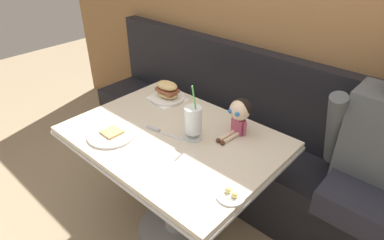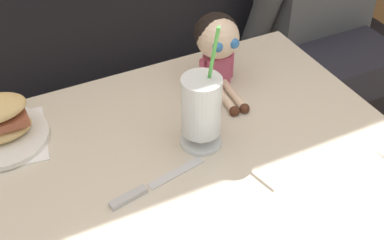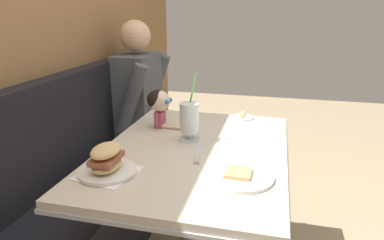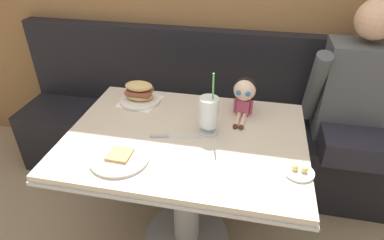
{
  "view_description": "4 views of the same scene",
  "coord_description": "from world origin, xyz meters",
  "views": [
    {
      "loc": [
        1.04,
        -0.81,
        1.7
      ],
      "look_at": [
        0.07,
        0.25,
        0.82
      ],
      "focal_mm": 30.53,
      "sensor_mm": 36.0,
      "label": 1
    },
    {
      "loc": [
        -0.32,
        -0.56,
        1.54
      ],
      "look_at": [
        0.06,
        0.21,
        0.84
      ],
      "focal_mm": 48.31,
      "sensor_mm": 36.0,
      "label": 2
    },
    {
      "loc": [
        -1.39,
        -0.15,
        1.34
      ],
      "look_at": [
        0.1,
        0.22,
        0.84
      ],
      "focal_mm": 32.43,
      "sensor_mm": 36.0,
      "label": 3
    },
    {
      "loc": [
        0.28,
        -1.03,
        1.61
      ],
      "look_at": [
        0.02,
        0.24,
        0.79
      ],
      "focal_mm": 30.52,
      "sensor_mm": 36.0,
      "label": 4
    }
  ],
  "objects": [
    {
      "name": "butter_knife",
      "position": [
        -0.08,
        0.15,
        0.74
      ],
      "size": [
        0.23,
        0.07,
        0.01
      ],
      "color": "silver",
      "rests_on": "diner_table"
    },
    {
      "name": "booth_bench",
      "position": [
        0.0,
        0.81,
        0.33
      ],
      "size": [
        2.6,
        0.48,
        1.0
      ],
      "color": "black",
      "rests_on": "ground"
    },
    {
      "name": "diner_table",
      "position": [
        0.0,
        0.18,
        0.54
      ],
      "size": [
        1.11,
        0.81,
        0.74
      ],
      "color": "beige",
      "rests_on": "ground"
    },
    {
      "name": "butter_saucer",
      "position": [
        0.5,
        0.02,
        0.75
      ],
      "size": [
        0.12,
        0.12,
        0.04
      ],
      "color": "white",
      "rests_on": "diner_table"
    },
    {
      "name": "toast_plate",
      "position": [
        -0.23,
        -0.05,
        0.75
      ],
      "size": [
        0.25,
        0.25,
        0.03
      ],
      "color": "white",
      "rests_on": "diner_table"
    },
    {
      "name": "milkshake_glass",
      "position": [
        0.1,
        0.23,
        0.84
      ],
      "size": [
        0.1,
        0.1,
        0.31
      ],
      "color": "silver",
      "rests_on": "diner_table"
    },
    {
      "name": "sandwich_plate",
      "position": [
        -0.31,
        0.44,
        0.79
      ],
      "size": [
        0.23,
        0.23,
        0.12
      ],
      "color": "white",
      "rests_on": "diner_table"
    },
    {
      "name": "seated_doll",
      "position": [
        0.24,
        0.42,
        0.87
      ],
      "size": [
        0.12,
        0.22,
        0.2
      ],
      "color": "#B74C6B",
      "rests_on": "diner_table"
    },
    {
      "name": "diner_patron",
      "position": [
        0.86,
        0.76,
        0.74
      ],
      "size": [
        0.55,
        0.48,
        0.81
      ],
      "color": "#4C5156",
      "rests_on": "booth_bench"
    }
  ]
}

